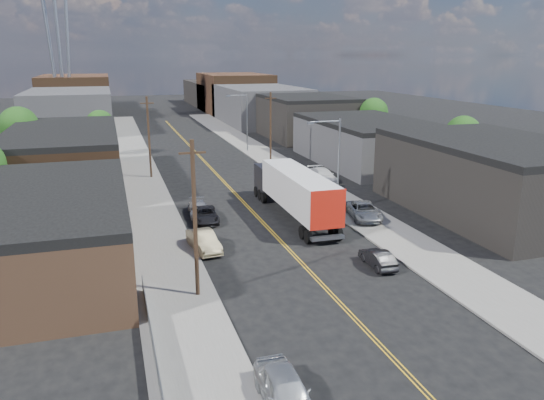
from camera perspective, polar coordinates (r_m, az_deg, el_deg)
ground at (r=83.04m, az=-8.03°, el=4.93°), size 260.00×260.00×0.00m
centerline at (r=68.55m, az=-5.99°, el=2.81°), size 0.32×120.00×0.01m
sidewalk_left at (r=67.42m, az=-13.94°, el=2.29°), size 5.00×140.00×0.15m
sidewalk_right at (r=70.92m, az=1.56°, el=3.37°), size 5.00×140.00×0.15m
warehouse_tan at (r=40.86m, az=-23.71°, el=-3.01°), size 12.00×22.00×5.60m
warehouse_brown at (r=65.93m, az=-21.46°, el=4.25°), size 12.00×26.00×6.60m
industrial_right_a at (r=54.69m, az=22.85°, el=2.29°), size 14.00×22.00×7.10m
industrial_right_b at (r=76.14m, az=10.34°, el=6.23°), size 14.00×24.00×6.10m
industrial_right_c at (r=99.63m, az=3.46°, el=8.97°), size 14.00×22.00×7.60m
skyline_left_a at (r=116.45m, az=-20.87°, el=9.03°), size 16.00×30.00×8.00m
skyline_right_a at (r=120.75m, az=-1.32°, el=10.20°), size 16.00×30.00×8.00m
skyline_left_b at (r=141.25m, az=-20.36°, el=10.42°), size 16.00×26.00×10.00m
skyline_right_b at (r=144.81m, az=-4.08°, el=11.41°), size 16.00×26.00×10.00m
skyline_left_c at (r=161.28m, az=-19.99°, el=10.41°), size 16.00×40.00×7.00m
skyline_right_c at (r=164.41m, az=-5.69°, el=11.31°), size 16.00×40.00×7.00m
streetlight_near at (r=50.93m, az=6.79°, el=4.55°), size 3.39×0.25×9.00m
streetlight_far at (r=83.78m, az=-2.98°, el=8.83°), size 3.39×0.25×9.00m
utility_pole_left_near at (r=32.51m, az=-8.29°, el=-2.02°), size 1.60×0.26×10.00m
utility_pole_left_far at (r=66.58m, az=-13.10°, el=6.62°), size 1.60×0.26×10.00m
utility_pole_right at (r=72.49m, az=-0.15°, el=7.70°), size 1.60×0.26×10.00m
chainlink_fence at (r=28.04m, az=-12.65°, el=-15.23°), size 0.05×16.00×1.22m
tree_left_mid at (r=77.10m, az=-25.52°, el=6.93°), size 5.10×5.04×8.37m
tree_left_far at (r=83.35m, az=-17.96°, el=7.56°), size 4.35×4.20×6.97m
tree_right_near at (r=71.75m, az=19.87°, el=6.50°), size 4.60×4.48×7.44m
tree_right_far at (r=91.87m, az=10.91°, el=9.06°), size 4.85×4.76×7.91m
semi_truck at (r=49.82m, az=2.19°, el=1.19°), size 3.03×17.36×4.55m
car_left_a at (r=24.18m, az=1.43°, el=-19.83°), size 1.94×4.80×1.63m
car_left_b at (r=41.65m, az=-7.36°, el=-4.41°), size 2.24×4.88×1.55m
car_left_c at (r=48.73m, az=-7.22°, el=-1.59°), size 2.52×4.95×1.34m
car_left_d at (r=50.90m, az=-7.92°, el=-0.91°), size 2.19×4.62×1.30m
car_right_oncoming at (r=39.05m, az=11.31°, el=-6.16°), size 1.45×3.91×1.28m
car_right_lot_a at (r=49.55m, az=9.86°, el=-1.14°), size 3.50×5.79×1.50m
car_right_lot_b at (r=63.02m, az=5.48°, el=2.61°), size 2.35×5.63×1.63m
car_right_lot_c at (r=64.73m, az=2.19°, el=3.01°), size 2.45×4.97×1.63m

